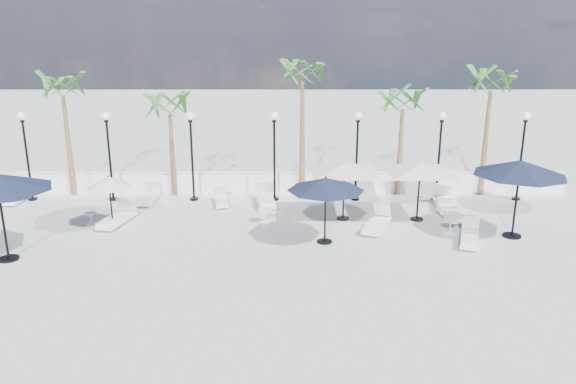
{
  "coord_description": "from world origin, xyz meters",
  "views": [
    {
      "loc": [
        0.53,
        -16.74,
        7.27
      ],
      "look_at": [
        0.57,
        2.65,
        1.5
      ],
      "focal_mm": 35.0,
      "sensor_mm": 36.0,
      "label": 1
    }
  ],
  "objects_px": {
    "parasol_cream_sq_a": "(344,164)",
    "parasol_cream_sq_b": "(421,164)",
    "lounger_3": "(148,196)",
    "parasol_navy_right": "(520,168)",
    "lounger_2": "(265,198)",
    "lounger_5": "(377,223)",
    "lounger_0": "(17,197)",
    "lounger_8": "(470,237)",
    "lounger_6": "(451,213)",
    "parasol_cream_small": "(109,183)",
    "lounger_4": "(221,200)",
    "parasol_navy_mid": "(326,185)",
    "lounger_1": "(117,218)",
    "lounger_7": "(445,203)"
  },
  "relations": [
    {
      "from": "lounger_8",
      "to": "parasol_cream_sq_a",
      "type": "height_order",
      "value": "parasol_cream_sq_a"
    },
    {
      "from": "lounger_8",
      "to": "lounger_5",
      "type": "bearing_deg",
      "value": 173.87
    },
    {
      "from": "lounger_5",
      "to": "lounger_8",
      "type": "bearing_deg",
      "value": -1.97
    },
    {
      "from": "parasol_cream_sq_a",
      "to": "parasol_cream_sq_b",
      "type": "height_order",
      "value": "parasol_cream_sq_b"
    },
    {
      "from": "lounger_0",
      "to": "parasol_cream_sq_b",
      "type": "bearing_deg",
      "value": -7.86
    },
    {
      "from": "lounger_2",
      "to": "lounger_4",
      "type": "xyz_separation_m",
      "value": [
        -1.85,
        -0.04,
        -0.06
      ]
    },
    {
      "from": "lounger_8",
      "to": "parasol_cream_sq_a",
      "type": "distance_m",
      "value": 5.26
    },
    {
      "from": "parasol_navy_mid",
      "to": "parasol_cream_small",
      "type": "xyz_separation_m",
      "value": [
        -7.85,
        1.57,
        -0.38
      ]
    },
    {
      "from": "parasol_cream_sq_b",
      "to": "lounger_4",
      "type": "bearing_deg",
      "value": 165.84
    },
    {
      "from": "lounger_2",
      "to": "lounger_4",
      "type": "bearing_deg",
      "value": 171.88
    },
    {
      "from": "lounger_1",
      "to": "lounger_7",
      "type": "xyz_separation_m",
      "value": [
        12.97,
        1.81,
        0.01
      ]
    },
    {
      "from": "lounger_2",
      "to": "lounger_5",
      "type": "relative_size",
      "value": 1.02
    },
    {
      "from": "lounger_1",
      "to": "lounger_2",
      "type": "relative_size",
      "value": 0.99
    },
    {
      "from": "lounger_6",
      "to": "lounger_7",
      "type": "bearing_deg",
      "value": 80.13
    },
    {
      "from": "lounger_1",
      "to": "parasol_cream_small",
      "type": "xyz_separation_m",
      "value": [
        -0.07,
        -0.3,
        1.46
      ]
    },
    {
      "from": "lounger_2",
      "to": "parasol_cream_small",
      "type": "height_order",
      "value": "parasol_cream_small"
    },
    {
      "from": "lounger_5",
      "to": "lounger_8",
      "type": "distance_m",
      "value": 3.3
    },
    {
      "from": "lounger_1",
      "to": "lounger_4",
      "type": "height_order",
      "value": "lounger_1"
    },
    {
      "from": "lounger_3",
      "to": "parasol_cream_small",
      "type": "distance_m",
      "value": 3.51
    },
    {
      "from": "lounger_0",
      "to": "lounger_4",
      "type": "bearing_deg",
      "value": -2.21
    },
    {
      "from": "parasol_cream_sq_a",
      "to": "lounger_4",
      "type": "bearing_deg",
      "value": 159.31
    },
    {
      "from": "parasol_cream_small",
      "to": "parasol_navy_right",
      "type": "bearing_deg",
      "value": -4.06
    },
    {
      "from": "lounger_2",
      "to": "lounger_6",
      "type": "height_order",
      "value": "lounger_2"
    },
    {
      "from": "parasol_navy_mid",
      "to": "parasol_navy_right",
      "type": "xyz_separation_m",
      "value": [
        6.75,
        0.53,
        0.44
      ]
    },
    {
      "from": "lounger_4",
      "to": "parasol_navy_right",
      "type": "relative_size",
      "value": 0.52
    },
    {
      "from": "lounger_7",
      "to": "parasol_cream_sq_a",
      "type": "height_order",
      "value": "parasol_cream_sq_a"
    },
    {
      "from": "lounger_1",
      "to": "lounger_2",
      "type": "height_order",
      "value": "lounger_2"
    },
    {
      "from": "lounger_6",
      "to": "parasol_navy_right",
      "type": "height_order",
      "value": "parasol_navy_right"
    },
    {
      "from": "lounger_3",
      "to": "lounger_5",
      "type": "relative_size",
      "value": 0.92
    },
    {
      "from": "lounger_0",
      "to": "parasol_cream_sq_b",
      "type": "relative_size",
      "value": 0.34
    },
    {
      "from": "lounger_0",
      "to": "lounger_7",
      "type": "height_order",
      "value": "lounger_7"
    },
    {
      "from": "lounger_1",
      "to": "lounger_6",
      "type": "distance_m",
      "value": 12.88
    },
    {
      "from": "lounger_7",
      "to": "lounger_2",
      "type": "bearing_deg",
      "value": -179.78
    },
    {
      "from": "lounger_1",
      "to": "parasol_navy_right",
      "type": "bearing_deg",
      "value": 7.4
    },
    {
      "from": "lounger_0",
      "to": "lounger_2",
      "type": "bearing_deg",
      "value": -1.56
    },
    {
      "from": "lounger_8",
      "to": "parasol_navy_right",
      "type": "distance_m",
      "value": 2.94
    },
    {
      "from": "lounger_5",
      "to": "parasol_cream_sq_a",
      "type": "height_order",
      "value": "parasol_cream_sq_a"
    },
    {
      "from": "lounger_6",
      "to": "parasol_navy_mid",
      "type": "relative_size",
      "value": 0.68
    },
    {
      "from": "lounger_7",
      "to": "lounger_3",
      "type": "bearing_deg",
      "value": -179.07
    },
    {
      "from": "lounger_3",
      "to": "parasol_navy_right",
      "type": "height_order",
      "value": "parasol_navy_right"
    },
    {
      "from": "parasol_cream_sq_b",
      "to": "parasol_cream_sq_a",
      "type": "bearing_deg",
      "value": 177.97
    },
    {
      "from": "parasol_navy_right",
      "to": "lounger_8",
      "type": "bearing_deg",
      "value": -159.98
    },
    {
      "from": "parasol_cream_sq_a",
      "to": "lounger_8",
      "type": "bearing_deg",
      "value": -31.63
    },
    {
      "from": "lounger_5",
      "to": "lounger_6",
      "type": "relative_size",
      "value": 1.18
    },
    {
      "from": "lounger_5",
      "to": "parasol_cream_small",
      "type": "distance_m",
      "value": 9.99
    },
    {
      "from": "lounger_0",
      "to": "parasol_navy_right",
      "type": "height_order",
      "value": "parasol_navy_right"
    },
    {
      "from": "lounger_7",
      "to": "parasol_navy_mid",
      "type": "bearing_deg",
      "value": -139.05
    },
    {
      "from": "lounger_4",
      "to": "parasol_navy_mid",
      "type": "bearing_deg",
      "value": -57.71
    },
    {
      "from": "parasol_navy_mid",
      "to": "lounger_1",
      "type": "bearing_deg",
      "value": 166.5
    },
    {
      "from": "lounger_2",
      "to": "lounger_7",
      "type": "distance_m",
      "value": 7.47
    }
  ]
}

